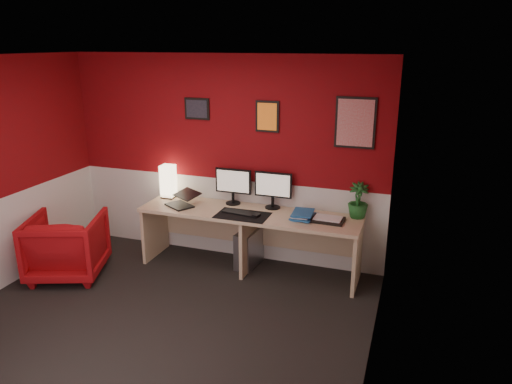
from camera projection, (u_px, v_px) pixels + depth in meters
name	position (u px, v px, depth m)	size (l,w,h in m)	color
ground	(158.00, 324.00, 4.68)	(4.00, 3.50, 0.01)	black
ceiling	(139.00, 58.00, 3.93)	(4.00, 3.50, 0.01)	white
wall_back	(224.00, 159.00, 5.88)	(4.00, 0.01, 2.50)	maroon
wall_right	(378.00, 229.00, 3.68)	(0.01, 3.50, 2.50)	maroon
wainscot_back	(225.00, 217.00, 6.10)	(4.00, 0.01, 1.00)	silver
wainscot_right	(370.00, 315.00, 3.91)	(0.01, 3.50, 1.00)	silver
desk	(249.00, 241.00, 5.70)	(2.60, 0.65, 0.73)	tan
shoji_lamp	(168.00, 182.00, 6.06)	(0.16, 0.16, 0.40)	#FFE5B2
laptop	(179.00, 197.00, 5.76)	(0.33, 0.23, 0.22)	black
monitor_left	(233.00, 181.00, 5.79)	(0.45, 0.06, 0.58)	black
monitor_right	(273.00, 185.00, 5.64)	(0.45, 0.06, 0.58)	black
desk_mat	(243.00, 215.00, 5.48)	(0.60, 0.38, 0.01)	black
keyboard	(240.00, 213.00, 5.53)	(0.42, 0.14, 0.02)	black
mouse	(256.00, 215.00, 5.42)	(0.06, 0.10, 0.03)	black
book_bottom	(294.00, 215.00, 5.44)	(0.24, 0.32, 0.03)	#225F9E
book_middle	(294.00, 214.00, 5.41)	(0.19, 0.26, 0.02)	silver
book_top	(293.00, 212.00, 5.40)	(0.23, 0.31, 0.03)	#225F9E
zen_tray	(328.00, 220.00, 5.30)	(0.35, 0.25, 0.03)	black
potted_plant	(358.00, 200.00, 5.36)	(0.22, 0.22, 0.40)	#19591E
pc_tower	(249.00, 248.00, 5.85)	(0.20, 0.45, 0.45)	#99999E
armchair	(67.00, 246.00, 5.56)	(0.79, 0.81, 0.74)	#A6080C
art_left	(197.00, 109.00, 5.79)	(0.32, 0.02, 0.26)	black
art_center	(267.00, 116.00, 5.53)	(0.28, 0.02, 0.36)	orange
art_right	(355.00, 123.00, 5.23)	(0.44, 0.02, 0.56)	red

